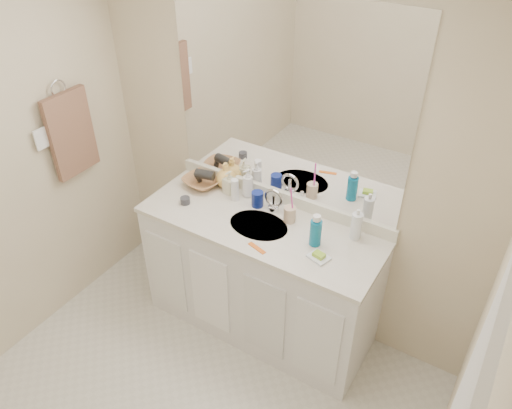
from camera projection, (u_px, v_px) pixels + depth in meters
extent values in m
cube|color=beige|center=(284.00, 158.00, 3.01)|extent=(2.60, 0.02, 2.40)
cube|color=white|center=(260.00, 278.00, 3.27)|extent=(1.50, 0.55, 0.85)
cube|color=silver|center=(260.00, 225.00, 3.01)|extent=(1.52, 0.57, 0.03)
cube|color=white|center=(282.00, 197.00, 3.16)|extent=(1.52, 0.03, 0.08)
cylinder|color=beige|center=(259.00, 227.00, 3.00)|extent=(0.37, 0.37, 0.02)
cylinder|color=silver|center=(274.00, 203.00, 3.08)|extent=(0.02, 0.02, 0.11)
cube|color=white|center=(286.00, 103.00, 2.79)|extent=(1.48, 0.01, 1.20)
cylinder|color=navy|center=(257.00, 199.00, 3.12)|extent=(0.10, 0.10, 0.10)
cylinder|color=beige|center=(290.00, 214.00, 3.00)|extent=(0.09, 0.09, 0.10)
cylinder|color=#F33FB7|center=(292.00, 201.00, 2.93)|extent=(0.02, 0.04, 0.20)
cylinder|color=#0C6B93|center=(316.00, 233.00, 2.80)|extent=(0.09, 0.09, 0.16)
cylinder|color=white|center=(356.00, 226.00, 2.85)|extent=(0.08, 0.08, 0.17)
cube|color=white|center=(319.00, 257.00, 2.75)|extent=(0.13, 0.12, 0.01)
cube|color=#94C22F|center=(319.00, 255.00, 2.74)|extent=(0.07, 0.06, 0.02)
cube|color=orange|center=(257.00, 248.00, 2.82)|extent=(0.13, 0.06, 0.01)
cylinder|color=#37373E|center=(185.00, 201.00, 3.16)|extent=(0.07, 0.07, 0.04)
cylinder|color=white|center=(235.00, 190.00, 3.16)|extent=(0.05, 0.05, 0.15)
imported|color=white|center=(248.00, 183.00, 3.19)|extent=(0.10, 0.10, 0.20)
imported|color=beige|center=(230.00, 182.00, 3.23)|extent=(0.08, 0.09, 0.16)
imported|color=#FBC661|center=(226.00, 175.00, 3.28)|extent=(0.15, 0.15, 0.18)
imported|color=#A46C42|center=(203.00, 181.00, 3.33)|extent=(0.29, 0.29, 0.06)
cylinder|color=black|center=(205.00, 175.00, 3.28)|extent=(0.14, 0.09, 0.06)
torus|color=silver|center=(58.00, 88.00, 2.98)|extent=(0.01, 0.11, 0.11)
cube|color=brown|center=(71.00, 134.00, 3.15)|extent=(0.04, 0.32, 0.55)
cube|color=white|center=(41.00, 139.00, 2.99)|extent=(0.01, 0.08, 0.13)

